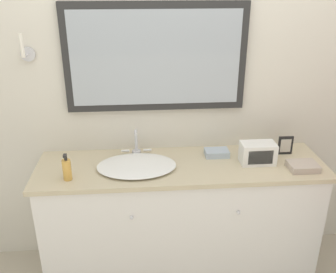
{
  "coord_description": "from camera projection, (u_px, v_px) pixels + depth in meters",
  "views": [
    {
      "loc": [
        -0.26,
        -1.84,
        1.98
      ],
      "look_at": [
        -0.09,
        0.29,
        1.05
      ],
      "focal_mm": 40.0,
      "sensor_mm": 36.0,
      "label": 1
    }
  ],
  "objects": [
    {
      "name": "sink_basin",
      "position": [
        137.0,
        165.0,
        2.37
      ],
      "size": [
        0.5,
        0.4,
        0.19
      ],
      "color": "white",
      "rests_on": "vanity_counter"
    },
    {
      "name": "wall_back",
      "position": [
        177.0,
        87.0,
        2.51
      ],
      "size": [
        8.0,
        0.18,
        2.55
      ],
      "color": "silver",
      "rests_on": "ground_plane"
    },
    {
      "name": "picture_frame",
      "position": [
        285.0,
        145.0,
        2.53
      ],
      "size": [
        0.1,
        0.01,
        0.13
      ],
      "color": "black",
      "rests_on": "vanity_counter"
    },
    {
      "name": "appliance_box",
      "position": [
        258.0,
        153.0,
        2.41
      ],
      "size": [
        0.22,
        0.13,
        0.14
      ],
      "color": "white",
      "rests_on": "vanity_counter"
    },
    {
      "name": "vanity_counter",
      "position": [
        180.0,
        218.0,
        2.59
      ],
      "size": [
        1.86,
        0.54,
        0.85
      ],
      "color": "white",
      "rests_on": "ground_plane"
    },
    {
      "name": "hand_towel_near_sink",
      "position": [
        217.0,
        153.0,
        2.53
      ],
      "size": [
        0.16,
        0.11,
        0.04
      ],
      "color": "#A8B7C6",
      "rests_on": "vanity_counter"
    },
    {
      "name": "soap_bottle",
      "position": [
        67.0,
        169.0,
        2.21
      ],
      "size": [
        0.05,
        0.05,
        0.17
      ],
      "color": "gold",
      "rests_on": "vanity_counter"
    },
    {
      "name": "hand_towel_far_corner",
      "position": [
        303.0,
        166.0,
        2.35
      ],
      "size": [
        0.18,
        0.14,
        0.04
      ],
      "color": "#B7A899",
      "rests_on": "vanity_counter"
    }
  ]
}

